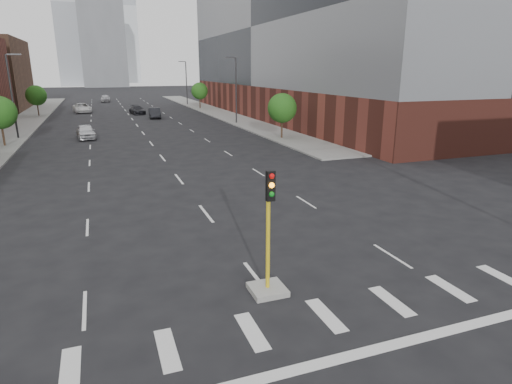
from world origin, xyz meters
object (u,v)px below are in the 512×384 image
median_traffic_signal (268,267)px  car_deep_right (137,110)px  car_mid_right (155,113)px  car_distant (105,98)px  car_far_left (82,108)px  car_near_left (86,132)px

median_traffic_signal → car_deep_right: bearing=88.7°
car_mid_right → car_distant: size_ratio=0.96×
median_traffic_signal → car_mid_right: size_ratio=0.91×
car_mid_right → car_far_left: (-10.97, 13.58, 0.02)m
car_mid_right → car_near_left: bearing=-114.3°
car_far_left → car_deep_right: bearing=-42.5°
car_far_left → car_deep_right: (8.96, -6.13, -0.11)m
median_traffic_signal → car_distant: (-2.90, 96.43, -0.11)m
median_traffic_signal → car_distant: 96.47m
median_traffic_signal → car_distant: median_traffic_signal is taller
car_near_left → car_far_left: (-1.03, 32.02, 0.02)m
car_mid_right → car_deep_right: size_ratio=0.99×
car_near_left → car_far_left: bearing=86.3°
car_mid_right → car_far_left: bearing=133.0°
car_near_left → car_mid_right: (9.95, 18.44, 0.00)m
car_near_left → car_distant: car_distant is taller
median_traffic_signal → car_deep_right: median_traffic_signal is taller
car_mid_right → car_distant: 39.70m
car_mid_right → car_distant: car_distant is taller
car_far_left → car_deep_right: car_far_left is taller
car_near_left → car_mid_right: 20.95m
car_near_left → car_deep_right: (7.93, 25.89, -0.09)m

